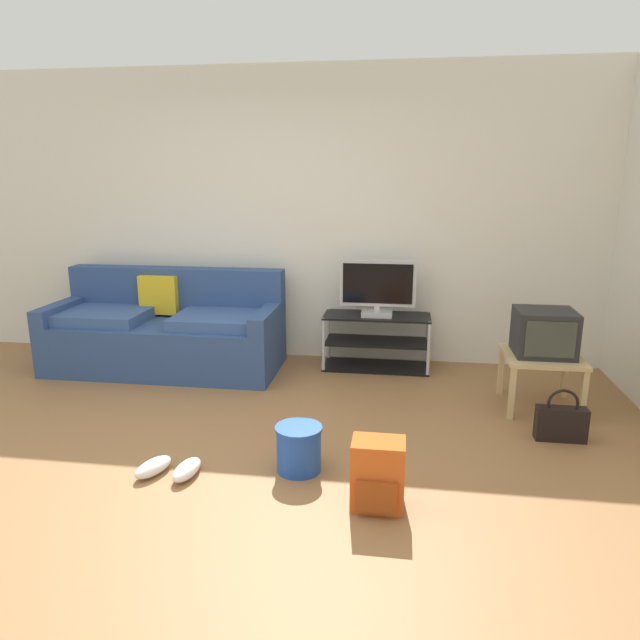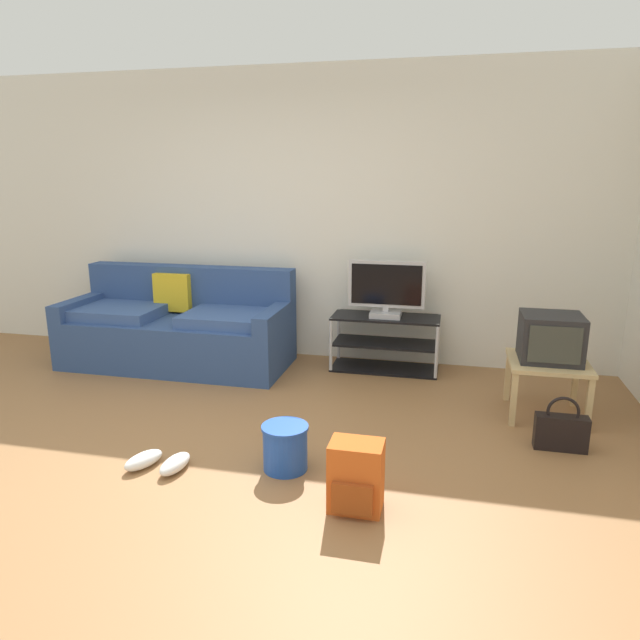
# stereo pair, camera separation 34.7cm
# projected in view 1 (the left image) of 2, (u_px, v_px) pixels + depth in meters

# --- Properties ---
(ground_plane) EXTENTS (9.00, 9.80, 0.02)m
(ground_plane) POSITION_uv_depth(u_px,v_px,m) (197.00, 477.00, 3.40)
(ground_plane) COLOR olive
(wall_back) EXTENTS (9.00, 0.10, 2.70)m
(wall_back) POSITION_uv_depth(u_px,v_px,m) (280.00, 217.00, 5.42)
(wall_back) COLOR silver
(wall_back) RESTS_ON ground_plane
(couch) EXTENTS (2.07, 0.87, 0.89)m
(couch) POSITION_uv_depth(u_px,v_px,m) (167.00, 332.00, 5.26)
(couch) COLOR navy
(couch) RESTS_ON ground_plane
(tv_stand) EXTENTS (0.96, 0.40, 0.50)m
(tv_stand) POSITION_uv_depth(u_px,v_px,m) (376.00, 342.00, 5.25)
(tv_stand) COLOR black
(tv_stand) RESTS_ON ground_plane
(flat_tv) EXTENTS (0.68, 0.22, 0.51)m
(flat_tv) POSITION_uv_depth(u_px,v_px,m) (378.00, 289.00, 5.11)
(flat_tv) COLOR #B2B2B7
(flat_tv) RESTS_ON tv_stand
(side_table) EXTENTS (0.55, 0.55, 0.42)m
(side_table) POSITION_uv_depth(u_px,v_px,m) (542.00, 362.00, 4.30)
(side_table) COLOR tan
(side_table) RESTS_ON ground_plane
(crt_tv) EXTENTS (0.42, 0.39, 0.34)m
(crt_tv) POSITION_uv_depth(u_px,v_px,m) (544.00, 332.00, 4.26)
(crt_tv) COLOR #232326
(crt_tv) RESTS_ON side_table
(backpack) EXTENTS (0.28, 0.27, 0.38)m
(backpack) POSITION_uv_depth(u_px,v_px,m) (378.00, 475.00, 3.04)
(backpack) COLOR #CC561E
(backpack) RESTS_ON ground_plane
(handbag) EXTENTS (0.33, 0.11, 0.36)m
(handbag) POSITION_uv_depth(u_px,v_px,m) (561.00, 422.00, 3.82)
(handbag) COLOR black
(handbag) RESTS_ON ground_plane
(cleaning_bucket) EXTENTS (0.28, 0.28, 0.28)m
(cleaning_bucket) POSITION_uv_depth(u_px,v_px,m) (299.00, 447.00, 3.43)
(cleaning_bucket) COLOR blue
(cleaning_bucket) RESTS_ON ground_plane
(sneakers_pair) EXTENTS (0.39, 0.29, 0.09)m
(sneakers_pair) POSITION_uv_depth(u_px,v_px,m) (170.00, 468.00, 3.39)
(sneakers_pair) COLOR white
(sneakers_pair) RESTS_ON ground_plane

